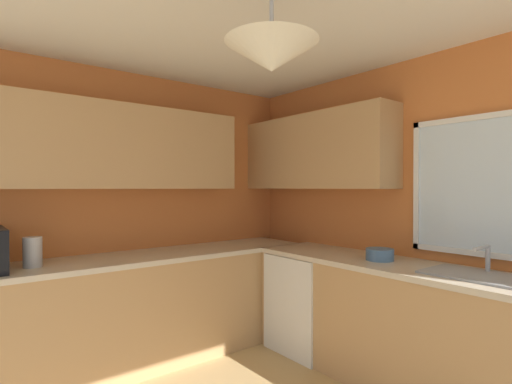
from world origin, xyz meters
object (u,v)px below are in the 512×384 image
Objects in this scene: bowl at (380,254)px; kettle at (33,252)px; dishwasher at (310,301)px; sink_assembly at (477,275)px.

kettle is at bearing -122.09° from bowl.
dishwasher is 0.88m from bowl.
bowl is at bearing -179.48° from sink_assembly.
kettle is 0.35× the size of sink_assembly.
dishwasher is at bearing -178.52° from sink_assembly.
sink_assembly reaches higher than dishwasher.
bowl is (1.35, 2.15, -0.06)m from kettle.
dishwasher is 1.49m from sink_assembly.
kettle reaches higher than dishwasher.
sink_assembly reaches higher than bowl.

